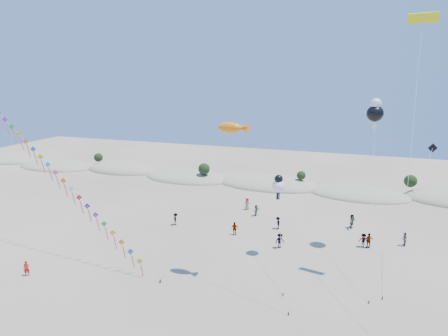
{
  "coord_description": "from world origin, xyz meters",
  "views": [
    {
      "loc": [
        13.83,
        -20.62,
        19.36
      ],
      "look_at": [
        2.03,
        14.0,
        10.5
      ],
      "focal_mm": 30.0,
      "sensor_mm": 36.0,
      "label": 1
    }
  ],
  "objects_px": {
    "kite_train": "(34,151)",
    "parafoil_kite": "(422,23)",
    "flyer_foreground": "(27,268)",
    "fish_kite": "(233,128)"
  },
  "relations": [
    {
      "from": "kite_train",
      "to": "parafoil_kite",
      "type": "height_order",
      "value": "parafoil_kite"
    },
    {
      "from": "fish_kite",
      "to": "parafoil_kite",
      "type": "distance_m",
      "value": 18.69
    },
    {
      "from": "parafoil_kite",
      "to": "fish_kite",
      "type": "bearing_deg",
      "value": -161.73
    },
    {
      "from": "parafoil_kite",
      "to": "flyer_foreground",
      "type": "relative_size",
      "value": 15.82
    },
    {
      "from": "kite_train",
      "to": "parafoil_kite",
      "type": "relative_size",
      "value": 1.31
    },
    {
      "from": "flyer_foreground",
      "to": "fish_kite",
      "type": "bearing_deg",
      "value": -17.25
    },
    {
      "from": "parafoil_kite",
      "to": "flyer_foreground",
      "type": "xyz_separation_m",
      "value": [
        -34.82,
        -12.22,
        -23.16
      ]
    },
    {
      "from": "fish_kite",
      "to": "parafoil_kite",
      "type": "relative_size",
      "value": 0.62
    },
    {
      "from": "kite_train",
      "to": "parafoil_kite",
      "type": "distance_m",
      "value": 40.96
    },
    {
      "from": "kite_train",
      "to": "fish_kite",
      "type": "bearing_deg",
      "value": 2.17
    }
  ]
}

